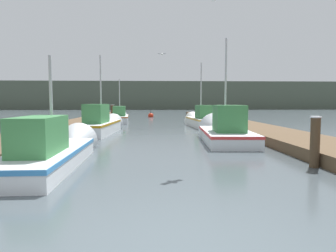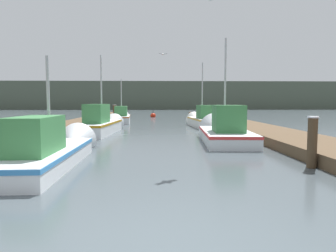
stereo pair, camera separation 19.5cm
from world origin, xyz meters
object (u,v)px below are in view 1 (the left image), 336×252
object	(u,v)px
fishing_boat_0	(57,149)
fishing_boat_2	(102,124)
fishing_boat_3	(200,120)
fishing_boat_1	(223,131)
fishing_boat_4	(120,117)
mooring_piling_1	(113,113)
channel_buoy	(151,116)
seagull_lead	(162,54)
mooring_piling_0	(315,142)

from	to	relation	value
fishing_boat_0	fishing_boat_2	distance (m)	7.78
fishing_boat_3	fishing_boat_0	bearing A→B (deg)	-120.71
fishing_boat_1	fishing_boat_4	bearing A→B (deg)	119.87
fishing_boat_1	mooring_piling_1	xyz separation A→B (m)	(-6.75, 14.38, 0.31)
channel_buoy	mooring_piling_1	bearing A→B (deg)	-120.69
fishing_boat_0	fishing_boat_1	distance (m)	7.28
channel_buoy	seagull_lead	size ratio (longest dim) A/B	1.97
fishing_boat_4	mooring_piling_0	world-z (taller)	fishing_boat_4
fishing_boat_2	channel_buoy	xyz separation A→B (m)	(2.42, 16.85, -0.33)
mooring_piling_0	channel_buoy	distance (m)	25.98
fishing_boat_4	fishing_boat_1	bearing A→B (deg)	-68.31
fishing_boat_3	mooring_piling_1	size ratio (longest dim) A/B	3.71
fishing_boat_2	mooring_piling_1	bearing A→B (deg)	98.50
mooring_piling_0	seagull_lead	world-z (taller)	seagull_lead
fishing_boat_4	seagull_lead	xyz separation A→B (m)	(3.34, -4.14, 4.45)
fishing_boat_1	fishing_boat_4	distance (m)	13.16
fishing_boat_1	mooring_piling_0	distance (m)	5.62
mooring_piling_1	seagull_lead	size ratio (longest dim) A/B	2.58
fishing_boat_4	mooring_piling_1	distance (m)	2.75
mooring_piling_1	fishing_boat_0	bearing A→B (deg)	-86.77
fishing_boat_2	mooring_piling_0	size ratio (longest dim) A/B	4.64
mooring_piling_1	channel_buoy	bearing A→B (deg)	59.31
fishing_boat_1	mooring_piling_1	size ratio (longest dim) A/B	4.00
fishing_boat_2	fishing_boat_3	size ratio (longest dim) A/B	1.15
fishing_boat_3	mooring_piling_0	world-z (taller)	fishing_boat_3
fishing_boat_3	fishing_boat_4	xyz separation A→B (m)	(-5.95, 4.51, -0.02)
fishing_boat_2	fishing_boat_3	distance (m)	7.19
fishing_boat_0	seagull_lead	distance (m)	13.41
fishing_boat_4	mooring_piling_0	xyz separation A→B (m)	(6.88, -17.32, 0.22)
fishing_boat_4	mooring_piling_1	world-z (taller)	fishing_boat_4
fishing_boat_0	fishing_boat_2	bearing A→B (deg)	89.41
mooring_piling_1	channel_buoy	distance (m)	6.65
fishing_boat_0	fishing_boat_1	xyz separation A→B (m)	(5.68, 4.55, 0.03)
fishing_boat_0	fishing_boat_3	distance (m)	13.20
channel_buoy	fishing_boat_0	bearing A→B (deg)	-95.37
fishing_boat_1	fishing_boat_2	distance (m)	6.63
fishing_boat_3	fishing_boat_4	distance (m)	7.47
fishing_boat_2	fishing_boat_3	bearing A→B (deg)	38.04
seagull_lead	channel_buoy	bearing A→B (deg)	-85.56
mooring_piling_0	seagull_lead	distance (m)	14.28
mooring_piling_0	channel_buoy	bearing A→B (deg)	99.84
mooring_piling_0	fishing_boat_4	bearing A→B (deg)	111.67
mooring_piling_1	fishing_boat_4	bearing A→B (deg)	-69.86
fishing_boat_4	fishing_boat_3	bearing A→B (deg)	-41.68
fishing_boat_2	fishing_boat_0	bearing A→B (deg)	-85.62
fishing_boat_1	mooring_piling_0	xyz separation A→B (m)	(1.07, -5.51, 0.25)
fishing_boat_3	seagull_lead	bearing A→B (deg)	167.47
channel_buoy	fishing_boat_3	bearing A→B (deg)	-74.65
fishing_boat_1	mooring_piling_0	world-z (taller)	fishing_boat_1
mooring_piling_0	fishing_boat_0	bearing A→B (deg)	171.89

